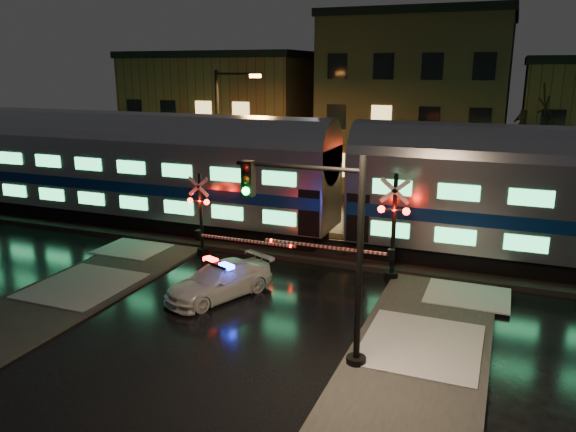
{
  "coord_description": "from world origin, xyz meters",
  "views": [
    {
      "loc": [
        8.44,
        -18.96,
        8.31
      ],
      "look_at": [
        -0.08,
        2.5,
        2.2
      ],
      "focal_mm": 35.0,
      "sensor_mm": 36.0,
      "label": 1
    }
  ],
  "objects_px": {
    "crossing_signal_left": "(207,223)",
    "traffic_light": "(326,256)",
    "crossing_signal_right": "(384,237)",
    "streetlight": "(222,134)",
    "police_car": "(219,281)"
  },
  "relations": [
    {
      "from": "crossing_signal_left",
      "to": "traffic_light",
      "type": "distance_m",
      "value": 10.75
    },
    {
      "from": "police_car",
      "to": "streetlight",
      "type": "relative_size",
      "value": 0.57
    },
    {
      "from": "traffic_light",
      "to": "crossing_signal_left",
      "type": "bearing_deg",
      "value": 125.97
    },
    {
      "from": "streetlight",
      "to": "crossing_signal_right",
      "type": "bearing_deg",
      "value": -31.94
    },
    {
      "from": "crossing_signal_right",
      "to": "traffic_light",
      "type": "bearing_deg",
      "value": -91.23
    },
    {
      "from": "traffic_light",
      "to": "streetlight",
      "type": "xyz_separation_m",
      "value": [
        -10.58,
        13.82,
        1.48
      ]
    },
    {
      "from": "crossing_signal_right",
      "to": "traffic_light",
      "type": "xyz_separation_m",
      "value": [
        -0.15,
        -7.13,
        1.44
      ]
    },
    {
      "from": "police_car",
      "to": "crossing_signal_left",
      "type": "height_order",
      "value": "crossing_signal_left"
    },
    {
      "from": "crossing_signal_right",
      "to": "crossing_signal_left",
      "type": "distance_m",
      "value": 8.04
    },
    {
      "from": "streetlight",
      "to": "traffic_light",
      "type": "bearing_deg",
      "value": -52.58
    },
    {
      "from": "crossing_signal_left",
      "to": "traffic_light",
      "type": "bearing_deg",
      "value": -42.11
    },
    {
      "from": "crossing_signal_right",
      "to": "streetlight",
      "type": "distance_m",
      "value": 12.98
    },
    {
      "from": "police_car",
      "to": "streetlight",
      "type": "bearing_deg",
      "value": 140.78
    },
    {
      "from": "police_car",
      "to": "crossing_signal_left",
      "type": "bearing_deg",
      "value": 148.23
    },
    {
      "from": "police_car",
      "to": "crossing_signal_left",
      "type": "relative_size",
      "value": 0.88
    }
  ]
}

